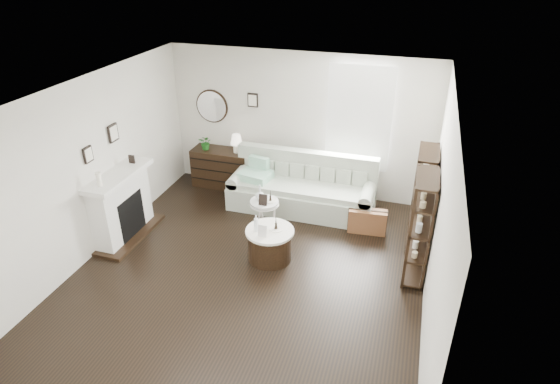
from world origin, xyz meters
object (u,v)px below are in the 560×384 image
(pedestal_table, at_px, (264,204))
(drum_table, at_px, (270,244))
(sofa, at_px, (302,191))
(dresser, at_px, (222,168))

(pedestal_table, bearing_deg, drum_table, -65.31)
(sofa, height_order, drum_table, sofa)
(drum_table, height_order, pedestal_table, pedestal_table)
(pedestal_table, bearing_deg, sofa, 68.14)
(dresser, height_order, pedestal_table, dresser)
(sofa, relative_size, drum_table, 3.53)
(sofa, relative_size, pedestal_table, 4.46)
(sofa, xyz_separation_m, dresser, (-1.75, 0.39, 0.05))
(sofa, distance_m, drum_table, 1.69)
(sofa, bearing_deg, drum_table, -92.41)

